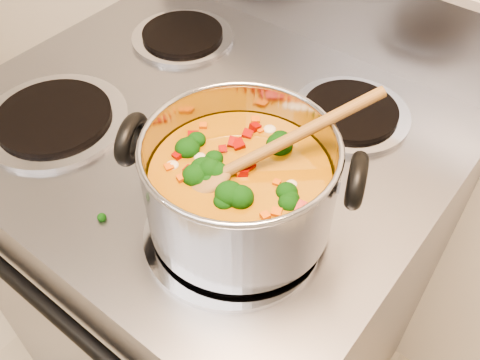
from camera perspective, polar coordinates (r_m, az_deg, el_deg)
name	(u,v)px	position (r m, az deg, el deg)	size (l,w,h in m)	color
electric_range	(214,269)	(1.24, -2.81, -9.46)	(0.80, 0.72, 1.08)	gray
stockpot	(240,185)	(0.68, -0.01, -0.57)	(0.31, 0.25, 0.15)	#96959D
wooden_spoon	(252,159)	(0.65, 1.25, 2.29)	(0.16, 0.25, 0.10)	brown
cooktop_crumbs	(224,238)	(0.72, -1.71, -6.19)	(0.06, 0.42, 0.01)	black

